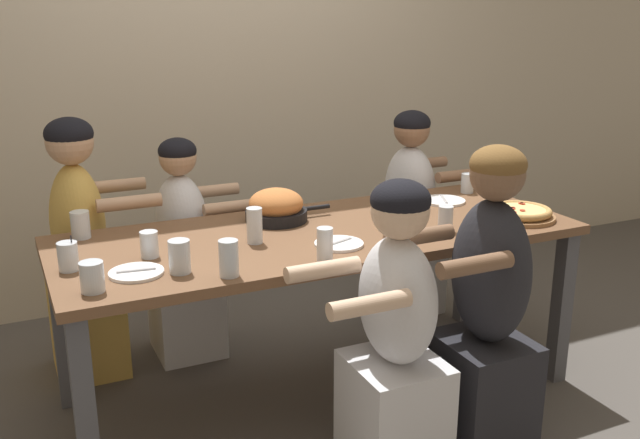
{
  "coord_description": "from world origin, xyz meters",
  "views": [
    {
      "loc": [
        -1.22,
        -2.61,
        1.67
      ],
      "look_at": [
        0.0,
        0.0,
        0.81
      ],
      "focal_mm": 40.0,
      "sensor_mm": 36.0,
      "label": 1
    }
  ],
  "objects": [
    {
      "name": "diner_near_midright",
      "position": [
        0.39,
        -0.65,
        0.56
      ],
      "size": [
        0.51,
        0.4,
        1.21
      ],
      "rotation": [
        0.0,
        0.0,
        1.57
      ],
      "color": "#232328",
      "rests_on": "ground"
    },
    {
      "name": "empty_plate_c",
      "position": [
        0.75,
        0.17,
        0.77
      ],
      "size": [
        0.21,
        0.21,
        0.02
      ],
      "color": "white",
      "rests_on": "dining_table"
    },
    {
      "name": "empty_plate_a",
      "position": [
        -0.01,
        -0.21,
        0.77
      ],
      "size": [
        0.2,
        0.2,
        0.02
      ],
      "color": "white",
      "rests_on": "dining_table"
    },
    {
      "name": "drinking_glass_d",
      "position": [
        -0.97,
        -0.29,
        0.81
      ],
      "size": [
        0.08,
        0.08,
        0.1
      ],
      "color": "silver",
      "rests_on": "dining_table"
    },
    {
      "name": "diner_far_left",
      "position": [
        -0.9,
        0.65,
        0.57
      ],
      "size": [
        0.51,
        0.4,
        1.22
      ],
      "rotation": [
        0.0,
        0.0,
        -1.57
      ],
      "color": "gold",
      "rests_on": "ground"
    },
    {
      "name": "drinking_glass_c",
      "position": [
        0.96,
        0.27,
        0.81
      ],
      "size": [
        0.06,
        0.06,
        0.1
      ],
      "color": "silver",
      "rests_on": "dining_table"
    },
    {
      "name": "drinking_glass_f",
      "position": [
        0.48,
        -0.23,
        0.82
      ],
      "size": [
        0.06,
        0.06,
        0.11
      ],
      "color": "silver",
      "rests_on": "dining_table"
    },
    {
      "name": "drinking_glass_b",
      "position": [
        -0.93,
        0.33,
        0.82
      ],
      "size": [
        0.08,
        0.08,
        0.11
      ],
      "color": "silver",
      "rests_on": "dining_table"
    },
    {
      "name": "diner_far_midleft",
      "position": [
        -0.43,
        0.65,
        0.49
      ],
      "size": [
        0.51,
        0.4,
        1.09
      ],
      "rotation": [
        0.0,
        0.0,
        -1.57
      ],
      "color": "silver",
      "rests_on": "ground"
    },
    {
      "name": "diner_far_right",
      "position": [
        0.86,
        0.65,
        0.53
      ],
      "size": [
        0.51,
        0.4,
        1.14
      ],
      "rotation": [
        0.0,
        0.0,
        -1.57
      ],
      "color": "silver",
      "rests_on": "ground"
    },
    {
      "name": "skillet_bowl",
      "position": [
        -0.11,
        0.22,
        0.82
      ],
      "size": [
        0.4,
        0.27,
        0.15
      ],
      "color": "black",
      "rests_on": "dining_table"
    },
    {
      "name": "drinking_glass_a",
      "position": [
        -0.31,
        -0.03,
        0.83
      ],
      "size": [
        0.06,
        0.06,
        0.15
      ],
      "color": "silver",
      "rests_on": "dining_table"
    },
    {
      "name": "diner_near_center",
      "position": [
        -0.01,
        -0.65,
        0.52
      ],
      "size": [
        0.51,
        0.4,
        1.13
      ],
      "rotation": [
        0.0,
        0.0,
        1.57
      ],
      "color": "silver",
      "rests_on": "ground"
    },
    {
      "name": "drinking_glass_i",
      "position": [
        -0.52,
        -0.35,
        0.82
      ],
      "size": [
        0.07,
        0.07,
        0.13
      ],
      "color": "silver",
      "rests_on": "dining_table"
    },
    {
      "name": "restaurant_back_panel",
      "position": [
        0.0,
        1.41,
        1.6
      ],
      "size": [
        10.0,
        0.06,
        3.2
      ],
      "primitive_type": "cube",
      "color": "beige",
      "rests_on": "ground"
    },
    {
      "name": "dining_table",
      "position": [
        0.0,
        0.0,
        0.68
      ],
      "size": [
        2.21,
        0.85,
        0.76
      ],
      "color": "brown",
      "rests_on": "ground"
    },
    {
      "name": "pizza_board_main",
      "position": [
        0.89,
        -0.22,
        0.79
      ],
      "size": [
        0.31,
        0.31,
        0.05
      ],
      "color": "#996B42",
      "rests_on": "dining_table"
    },
    {
      "name": "cocktail_glass_blue",
      "position": [
        -1.02,
        -0.05,
        0.81
      ],
      "size": [
        0.07,
        0.07,
        0.13
      ],
      "color": "silver",
      "rests_on": "dining_table"
    },
    {
      "name": "drinking_glass_g",
      "position": [
        -0.73,
        -0.03,
        0.81
      ],
      "size": [
        0.07,
        0.07,
        0.1
      ],
      "color": "silver",
      "rests_on": "dining_table"
    },
    {
      "name": "empty_plate_b",
      "position": [
        -0.81,
        -0.19,
        0.77
      ],
      "size": [
        0.19,
        0.19,
        0.02
      ],
      "color": "white",
      "rests_on": "dining_table"
    },
    {
      "name": "drinking_glass_e",
      "position": [
        -0.66,
        -0.24,
        0.82
      ],
      "size": [
        0.08,
        0.08,
        0.12
      ],
      "color": "silver",
      "rests_on": "dining_table"
    },
    {
      "name": "ground_plane",
      "position": [
        0.0,
        0.0,
        0.0
      ],
      "size": [
        18.0,
        18.0,
        0.0
      ],
      "primitive_type": "plane",
      "color": "#514C47",
      "rests_on": "ground"
    },
    {
      "name": "drinking_glass_h",
      "position": [
        -0.14,
        -0.34,
        0.82
      ],
      "size": [
        0.06,
        0.06,
        0.13
      ],
      "color": "silver",
      "rests_on": "dining_table"
    }
  ]
}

